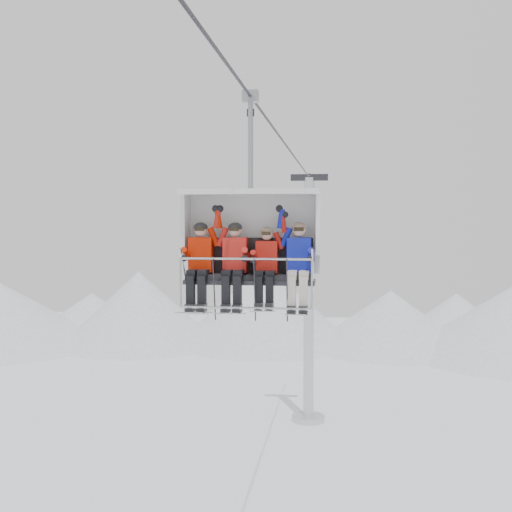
# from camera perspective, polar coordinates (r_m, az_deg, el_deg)

# --- Properties ---
(ridgeline) EXTENTS (72.00, 21.00, 7.00)m
(ridgeline) POSITION_cam_1_polar(r_m,az_deg,el_deg) (55.43, 4.07, -5.28)
(ridgeline) COLOR white
(ridgeline) RESTS_ON ground
(lift_tower_right) EXTENTS (2.00, 1.80, 13.48)m
(lift_tower_right) POSITION_cam_1_polar(r_m,az_deg,el_deg) (35.11, 4.71, -5.37)
(lift_tower_right) COLOR silver
(lift_tower_right) RESTS_ON ground
(haul_cable) EXTENTS (0.06, 50.00, 0.06)m
(haul_cable) POSITION_cam_1_polar(r_m,az_deg,el_deg) (12.99, 0.00, 13.37)
(haul_cable) COLOR #2A2A2F
(haul_cable) RESTS_ON lift_tower_left
(chairlift_carrier) EXTENTS (2.58, 1.17, 3.98)m
(chairlift_carrier) POSITION_cam_1_polar(r_m,az_deg,el_deg) (12.15, -0.40, 1.84)
(chairlift_carrier) COLOR black
(chairlift_carrier) RESTS_ON haul_cable
(skier_far_left) EXTENTS (0.44, 1.69, 1.74)m
(skier_far_left) POSITION_cam_1_polar(r_m,az_deg,el_deg) (12.03, -5.00, -0.45)
(skier_far_left) COLOR red
(skier_far_left) RESTS_ON chairlift_carrier
(skier_center_left) EXTENTS (0.44, 1.69, 1.74)m
(skier_center_left) POSITION_cam_1_polar(r_m,az_deg,el_deg) (11.91, -1.92, -0.48)
(skier_center_left) COLOR red
(skier_center_left) RESTS_ON chairlift_carrier
(skier_center_right) EXTENTS (0.40, 1.69, 1.60)m
(skier_center_right) POSITION_cam_1_polar(r_m,az_deg,el_deg) (11.82, 0.93, -0.70)
(skier_center_right) COLOR #B0180F
(skier_center_right) RESTS_ON chairlift_carrier
(skier_far_right) EXTENTS (0.44, 1.69, 1.74)m
(skier_far_right) POSITION_cam_1_polar(r_m,az_deg,el_deg) (11.77, 3.83, -0.52)
(skier_far_right) COLOR #121DA6
(skier_far_right) RESTS_ON chairlift_carrier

